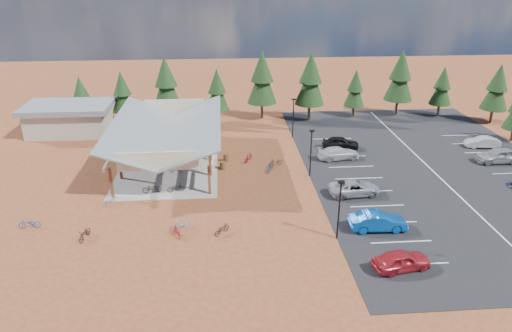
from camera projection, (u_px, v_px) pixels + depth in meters
name	position (u px, v px, depth m)	size (l,w,h in m)	color
ground	(264.00, 186.00, 45.80)	(140.00, 140.00, 0.00)	brown
asphalt_lot	(430.00, 168.00, 49.83)	(27.00, 44.00, 0.04)	black
concrete_pad	(170.00, 161.00, 51.48)	(10.60, 18.60, 0.10)	gray
bike_pavilion	(168.00, 130.00, 49.97)	(11.65, 19.40, 4.97)	maroon
outbuilding	(70.00, 118.00, 59.76)	(11.00, 7.00, 3.90)	#ADA593
lamp_post_0	(339.00, 206.00, 35.82)	(0.50, 0.25, 5.14)	black
lamp_post_1	(311.00, 150.00, 46.79)	(0.50, 0.25, 5.14)	black
lamp_post_2	(293.00, 115.00, 57.75)	(0.50, 0.25, 5.14)	black
trash_bin_0	(223.00, 165.00, 49.45)	(0.60, 0.60, 0.90)	#513D1D
trash_bin_1	(226.00, 158.00, 51.41)	(0.60, 0.60, 0.90)	#513D1D
pine_0	(81.00, 95.00, 63.06)	(2.82, 2.82, 6.57)	#382314
pine_1	(122.00, 92.00, 62.37)	(3.16, 3.16, 7.36)	#382314
pine_2	(166.00, 83.00, 62.42)	(3.98, 3.98, 9.27)	#382314
pine_3	(217.00, 90.00, 62.91)	(3.26, 3.26, 7.59)	#382314
pine_4	(262.00, 78.00, 63.96)	(4.19, 4.19, 9.76)	#382314
pine_5	(311.00, 79.00, 63.38)	(4.16, 4.16, 9.69)	#382314
pine_6	(355.00, 88.00, 65.42)	(2.97, 2.97, 6.92)	#382314
pine_7	(400.00, 76.00, 65.52)	(4.12, 4.12, 9.59)	#382314
pine_8	(442.00, 86.00, 65.77)	(3.13, 3.13, 7.29)	#382314
pine_13	(497.00, 87.00, 62.42)	(3.59, 3.59, 8.35)	#382314
bike_0	(152.00, 188.00, 44.07)	(0.63, 1.81, 0.95)	black
bike_1	(144.00, 161.00, 50.20)	(0.46, 1.63, 0.98)	gray
bike_2	(146.00, 148.00, 54.04)	(0.62, 1.79, 0.94)	#194A9C
bike_3	(163.00, 143.00, 55.57)	(0.44, 1.54, 0.93)	#9F2D0B
bike_4	(176.00, 188.00, 44.25)	(0.58, 1.67, 0.88)	black
bike_5	(176.00, 169.00, 48.32)	(0.45, 1.59, 0.95)	gray
bike_6	(185.00, 152.00, 52.77)	(0.53, 1.53, 0.80)	#21349D
bike_7	(198.00, 135.00, 57.95)	(0.46, 1.64, 0.98)	maroon
bike_8	(85.00, 234.00, 36.71)	(0.64, 1.85, 0.97)	black
bike_9	(109.00, 200.00, 42.12)	(0.42, 1.48, 0.89)	gray
bike_10	(29.00, 224.00, 38.24)	(0.61, 1.74, 0.91)	#0F3D95
bike_11	(177.00, 231.00, 37.10)	(0.45, 1.60, 0.96)	maroon
bike_12	(222.00, 229.00, 37.45)	(0.59, 1.68, 0.88)	black
bike_13	(182.00, 224.00, 38.12)	(0.46, 1.64, 0.98)	gray
bike_14	(270.00, 168.00, 48.75)	(0.59, 1.69, 0.89)	navy
bike_15	(249.00, 158.00, 51.34)	(0.48, 1.71, 1.03)	maroon
bike_16	(276.00, 162.00, 50.27)	(0.62, 1.77, 0.93)	black
car_0	(401.00, 260.00, 32.92)	(1.72, 4.27, 1.45)	maroon
car_1	(378.00, 221.00, 37.87)	(1.65, 4.74, 1.56)	#084495
car_2	(355.00, 188.00, 43.77)	(2.30, 4.99, 1.39)	#929399
car_3	(338.00, 153.00, 51.98)	(1.94, 4.78, 1.39)	#B2B2B2
car_4	(341.00, 143.00, 54.89)	(1.75, 4.35, 1.48)	black
car_8	(499.00, 155.00, 50.97)	(1.98, 4.92, 1.68)	gray
car_9	(482.00, 142.00, 55.33)	(1.41, 4.04, 1.33)	#B2B2B2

